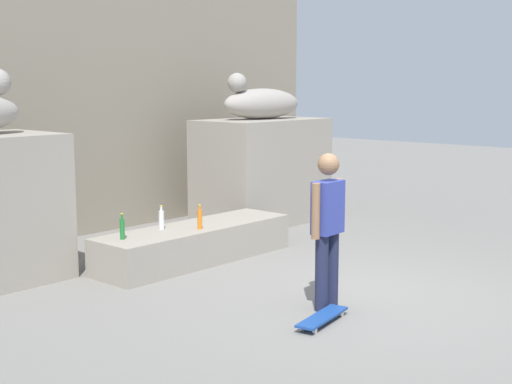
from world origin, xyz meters
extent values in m
plane|color=slate|center=(0.00, 0.00, 0.00)|extent=(40.00, 40.00, 0.00)
cube|color=gray|center=(0.00, 5.39, 3.40)|extent=(10.76, 0.60, 6.80)
cube|color=gray|center=(2.68, 3.69, 0.90)|extent=(2.28, 1.32, 1.79)
ellipsoid|color=#9C958C|center=(2.68, 3.69, 2.05)|extent=(1.66, 0.77, 0.52)
sphere|color=#9C958C|center=(2.14, 3.76, 2.41)|extent=(0.32, 0.32, 0.32)
cube|color=gray|center=(0.00, 2.54, 0.24)|extent=(2.98, 0.84, 0.49)
cylinder|color=#1E233F|center=(-0.40, -0.01, 0.41)|extent=(0.14, 0.14, 0.82)
cylinder|color=#1E233F|center=(-0.60, -0.02, 0.41)|extent=(0.14, 0.14, 0.82)
cube|color=#333F99|center=(-0.50, -0.02, 1.10)|extent=(0.37, 0.22, 0.56)
sphere|color=#8C6647|center=(-0.50, -0.02, 1.55)|extent=(0.23, 0.23, 0.23)
cylinder|color=#8C6647|center=(-0.28, 0.00, 1.09)|extent=(0.09, 0.09, 0.58)
cylinder|color=#8C6647|center=(-0.73, -0.03, 1.09)|extent=(0.09, 0.09, 0.58)
cube|color=navy|center=(-0.93, -0.28, 0.07)|extent=(0.82, 0.33, 0.02)
cylinder|color=white|center=(-1.22, -0.40, 0.03)|extent=(0.06, 0.04, 0.06)
cylinder|color=white|center=(-1.24, -0.26, 0.03)|extent=(0.06, 0.04, 0.06)
cylinder|color=white|center=(-0.63, -0.30, 0.03)|extent=(0.06, 0.04, 0.06)
cylinder|color=white|center=(-0.65, -0.16, 0.03)|extent=(0.06, 0.04, 0.06)
cylinder|color=#1E722D|center=(-1.18, 2.60, 0.61)|extent=(0.06, 0.06, 0.25)
cylinder|color=#1E722D|center=(-1.18, 2.60, 0.77)|extent=(0.03, 0.03, 0.06)
cylinder|color=yellow|center=(-1.18, 2.60, 0.81)|extent=(0.03, 0.03, 0.01)
cylinder|color=silver|center=(-0.45, 2.71, 0.61)|extent=(0.07, 0.07, 0.25)
cylinder|color=silver|center=(-0.45, 2.71, 0.76)|extent=(0.03, 0.03, 0.06)
cylinder|color=yellow|center=(-0.45, 2.71, 0.80)|extent=(0.04, 0.04, 0.01)
cylinder|color=orange|center=(-0.11, 2.34, 0.61)|extent=(0.06, 0.06, 0.26)
cylinder|color=orange|center=(-0.11, 2.34, 0.77)|extent=(0.03, 0.03, 0.06)
cylinder|color=yellow|center=(-0.11, 2.34, 0.81)|extent=(0.03, 0.03, 0.01)
camera|label=1|loc=(-6.54, -4.36, 2.38)|focal=50.14mm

